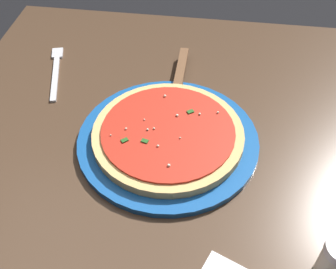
{
  "coord_description": "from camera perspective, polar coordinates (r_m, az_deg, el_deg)",
  "views": [
    {
      "loc": [
        0.47,
        0.11,
        1.28
      ],
      "look_at": [
        -0.04,
        0.04,
        0.75
      ],
      "focal_mm": 44.64,
      "sensor_mm": 36.0,
      "label": 1
    }
  ],
  "objects": [
    {
      "name": "restaurant_table",
      "position": [
        0.84,
        -2.82,
        -9.41
      ],
      "size": [
        0.96,
        0.81,
        0.73
      ],
      "color": "black",
      "rests_on": "ground_plane"
    },
    {
      "name": "serving_plate",
      "position": [
        0.75,
        0.0,
        -0.75
      ],
      "size": [
        0.32,
        0.32,
        0.01
      ],
      "primitive_type": "cylinder",
      "color": "#195199",
      "rests_on": "restaurant_table"
    },
    {
      "name": "pizza",
      "position": [
        0.74,
        -0.0,
        0.09
      ],
      "size": [
        0.27,
        0.27,
        0.02
      ],
      "color": "#DBB26B",
      "rests_on": "serving_plate"
    },
    {
      "name": "pizza_server",
      "position": [
        0.86,
        1.49,
        7.37
      ],
      "size": [
        0.22,
        0.07,
        0.01
      ],
      "color": "silver",
      "rests_on": "serving_plate"
    },
    {
      "name": "fork",
      "position": [
        0.95,
        -15.06,
        8.53
      ],
      "size": [
        0.18,
        0.07,
        0.0
      ],
      "color": "silver",
      "rests_on": "restaurant_table"
    },
    {
      "name": "parmesan_shaker",
      "position": [
        0.62,
        22.01,
        -15.73
      ],
      "size": [
        0.05,
        0.05,
        0.07
      ],
      "color": "silver",
      "rests_on": "restaurant_table"
    }
  ]
}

